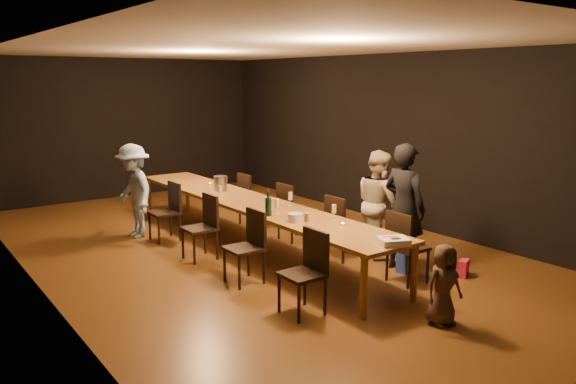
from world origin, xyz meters
TOP-DOWN VIEW (x-y plane):
  - ground at (0.00, 0.00)m, footprint 10.00×10.00m
  - room_shell at (0.00, 0.00)m, footprint 6.04×10.04m
  - table at (0.00, 0.00)m, footprint 0.90×6.00m
  - chair_right_0 at (0.85, -2.40)m, footprint 0.42×0.42m
  - chair_right_1 at (0.85, -1.20)m, footprint 0.42×0.42m
  - chair_right_2 at (0.85, 0.00)m, footprint 0.42×0.42m
  - chair_right_3 at (0.85, 1.20)m, footprint 0.42×0.42m
  - chair_left_0 at (-0.85, -2.40)m, footprint 0.42×0.42m
  - chair_left_1 at (-0.85, -1.20)m, footprint 0.42×0.42m
  - chair_left_2 at (-0.85, 0.00)m, footprint 0.42×0.42m
  - chair_left_3 at (-0.85, 1.20)m, footprint 0.42×0.42m
  - woman_birthday at (1.15, -2.04)m, footprint 0.48×0.68m
  - woman_tan at (1.37, -1.36)m, footprint 0.81×0.91m
  - man_blue at (-1.15, 1.68)m, footprint 0.58×1.00m
  - child at (0.18, -3.48)m, footprint 0.47×0.36m
  - gift_bag_red at (1.59, -2.72)m, footprint 0.22×0.17m
  - gift_bag_blue at (1.12, -2.14)m, footprint 0.26×0.20m
  - birthday_cake at (0.06, -2.88)m, footprint 0.40×0.36m
  - plate_stack at (-0.21, -1.42)m, footprint 0.22×0.22m
  - champagne_bottle at (-0.30, -0.95)m, footprint 0.11×0.11m
  - ice_bucket at (0.06, 0.99)m, footprint 0.28×0.28m
  - wineglass_0 at (-0.32, -1.81)m, footprint 0.06×0.06m
  - wineglass_1 at (0.25, -1.66)m, footprint 0.06×0.06m
  - wineglass_2 at (-0.14, -0.92)m, footprint 0.06×0.06m
  - wineglass_3 at (0.28, -0.66)m, footprint 0.06×0.06m
  - wineglass_4 at (-0.29, 0.37)m, footprint 0.06×0.06m
  - wineglass_5 at (0.23, 1.10)m, footprint 0.06×0.06m
  - tealight_near at (0.15, -1.94)m, footprint 0.05×0.05m
  - tealight_mid at (0.15, -0.32)m, footprint 0.05×0.05m
  - tealight_far at (0.15, 1.49)m, footprint 0.05×0.05m

SIDE VIEW (x-z plane):
  - ground at x=0.00m, z-range 0.00..0.00m
  - gift_bag_red at x=1.59m, z-range 0.00..0.23m
  - gift_bag_blue at x=1.12m, z-range 0.00..0.30m
  - child at x=0.18m, z-range 0.00..0.87m
  - chair_right_0 at x=0.85m, z-range 0.00..0.93m
  - chair_right_1 at x=0.85m, z-range 0.00..0.93m
  - chair_right_2 at x=0.85m, z-range 0.00..0.93m
  - chair_right_3 at x=0.85m, z-range 0.00..0.93m
  - chair_left_0 at x=-0.85m, z-range 0.00..0.93m
  - chair_left_1 at x=-0.85m, z-range 0.00..0.93m
  - chair_left_2 at x=-0.85m, z-range 0.00..0.93m
  - chair_left_3 at x=-0.85m, z-range 0.00..0.93m
  - table at x=0.00m, z-range 0.33..1.08m
  - tealight_near at x=0.15m, z-range 0.75..0.78m
  - tealight_mid at x=0.15m, z-range 0.75..0.78m
  - tealight_far at x=0.15m, z-range 0.75..0.78m
  - man_blue at x=-1.15m, z-range 0.00..1.53m
  - woman_tan at x=1.37m, z-range 0.00..1.55m
  - birthday_cake at x=0.06m, z-range 0.75..0.82m
  - plate_stack at x=-0.21m, z-range 0.75..0.86m
  - wineglass_0 at x=-0.32m, z-range 0.75..0.96m
  - wineglass_1 at x=0.25m, z-range 0.75..0.96m
  - wineglass_2 at x=-0.14m, z-range 0.75..0.96m
  - wineglass_3 at x=0.28m, z-range 0.75..0.96m
  - wineglass_4 at x=-0.29m, z-range 0.75..0.96m
  - wineglass_5 at x=0.23m, z-range 0.75..0.96m
  - woman_birthday at x=1.15m, z-range 0.00..1.73m
  - ice_bucket at x=0.06m, z-range 0.75..0.99m
  - champagne_bottle at x=-0.30m, z-range 0.75..1.11m
  - room_shell at x=0.00m, z-range 0.57..3.59m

